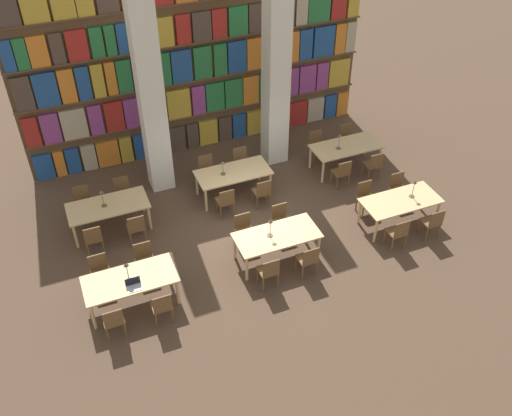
# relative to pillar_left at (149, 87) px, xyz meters

# --- Properties ---
(ground_plane) EXTENTS (40.00, 40.00, 0.00)m
(ground_plane) POSITION_rel_pillar_left_xyz_m (1.72, -2.63, -3.00)
(ground_plane) COLOR #4C3828
(bookshelf_bank) EXTENTS (10.06, 0.35, 5.50)m
(bookshelf_bank) POSITION_rel_pillar_left_xyz_m (1.74, 1.50, -0.33)
(bookshelf_bank) COLOR brown
(bookshelf_bank) RESTS_ON ground_plane
(pillar_left) EXTENTS (0.62, 0.62, 6.00)m
(pillar_left) POSITION_rel_pillar_left_xyz_m (0.00, 0.00, 0.00)
(pillar_left) COLOR silver
(pillar_left) RESTS_ON ground_plane
(pillar_center) EXTENTS (0.62, 0.62, 6.00)m
(pillar_center) POSITION_rel_pillar_left_xyz_m (3.44, 0.00, 0.00)
(pillar_center) COLOR silver
(pillar_center) RESTS_ON ground_plane
(reading_table_0) EXTENTS (1.98, 0.94, 0.76)m
(reading_table_0) POSITION_rel_pillar_left_xyz_m (-1.71, -4.03, -2.32)
(reading_table_0) COLOR tan
(reading_table_0) RESTS_ON ground_plane
(chair_0) EXTENTS (0.42, 0.40, 0.88)m
(chair_0) POSITION_rel_pillar_left_xyz_m (-2.25, -4.78, -2.52)
(chair_0) COLOR brown
(chair_0) RESTS_ON ground_plane
(chair_1) EXTENTS (0.42, 0.40, 0.88)m
(chair_1) POSITION_rel_pillar_left_xyz_m (-2.25, -3.28, -2.52)
(chair_1) COLOR brown
(chair_1) RESTS_ON ground_plane
(chair_2) EXTENTS (0.42, 0.40, 0.88)m
(chair_2) POSITION_rel_pillar_left_xyz_m (-1.24, -4.78, -2.52)
(chair_2) COLOR brown
(chair_2) RESTS_ON ground_plane
(chair_3) EXTENTS (0.42, 0.40, 0.88)m
(chair_3) POSITION_rel_pillar_left_xyz_m (-1.24, -3.28, -2.52)
(chair_3) COLOR brown
(chair_3) RESTS_ON ground_plane
(desk_lamp_0) EXTENTS (0.14, 0.14, 0.50)m
(desk_lamp_0) POSITION_rel_pillar_left_xyz_m (-1.73, -4.07, -1.90)
(desk_lamp_0) COLOR brown
(desk_lamp_0) RESTS_ON reading_table_0
(laptop) EXTENTS (0.32, 0.22, 0.21)m
(laptop) POSITION_rel_pillar_left_xyz_m (-1.68, -4.30, -2.20)
(laptop) COLOR silver
(laptop) RESTS_ON reading_table_0
(reading_table_1) EXTENTS (1.98, 0.94, 0.76)m
(reading_table_1) POSITION_rel_pillar_left_xyz_m (1.76, -3.95, -2.32)
(reading_table_1) COLOR tan
(reading_table_1) RESTS_ON ground_plane
(chair_4) EXTENTS (0.42, 0.40, 0.88)m
(chair_4) POSITION_rel_pillar_left_xyz_m (1.24, -4.70, -2.52)
(chair_4) COLOR brown
(chair_4) RESTS_ON ground_plane
(chair_5) EXTENTS (0.42, 0.40, 0.88)m
(chair_5) POSITION_rel_pillar_left_xyz_m (1.24, -3.19, -2.52)
(chair_5) COLOR brown
(chair_5) RESTS_ON ground_plane
(chair_6) EXTENTS (0.42, 0.40, 0.88)m
(chair_6) POSITION_rel_pillar_left_xyz_m (2.21, -4.70, -2.52)
(chair_6) COLOR brown
(chair_6) RESTS_ON ground_plane
(chair_7) EXTENTS (0.42, 0.40, 0.88)m
(chair_7) POSITION_rel_pillar_left_xyz_m (2.21, -3.19, -2.52)
(chair_7) COLOR brown
(chair_7) RESTS_ON ground_plane
(desk_lamp_1) EXTENTS (0.14, 0.14, 0.48)m
(desk_lamp_1) POSITION_rel_pillar_left_xyz_m (1.60, -3.91, -1.92)
(desk_lamp_1) COLOR brown
(desk_lamp_1) RESTS_ON reading_table_1
(reading_table_2) EXTENTS (1.98, 0.94, 0.76)m
(reading_table_2) POSITION_rel_pillar_left_xyz_m (5.16, -3.94, -2.32)
(reading_table_2) COLOR tan
(reading_table_2) RESTS_ON ground_plane
(chair_8) EXTENTS (0.42, 0.40, 0.88)m
(chair_8) POSITION_rel_pillar_left_xyz_m (4.62, -4.69, -2.52)
(chair_8) COLOR brown
(chair_8) RESTS_ON ground_plane
(chair_9) EXTENTS (0.42, 0.40, 0.88)m
(chair_9) POSITION_rel_pillar_left_xyz_m (4.62, -3.18, -2.52)
(chair_9) COLOR brown
(chair_9) RESTS_ON ground_plane
(chair_10) EXTENTS (0.42, 0.40, 0.88)m
(chair_10) POSITION_rel_pillar_left_xyz_m (5.62, -4.69, -2.52)
(chair_10) COLOR brown
(chair_10) RESTS_ON ground_plane
(chair_11) EXTENTS (0.42, 0.40, 0.88)m
(chair_11) POSITION_rel_pillar_left_xyz_m (5.62, -3.18, -2.52)
(chair_11) COLOR brown
(chair_11) RESTS_ON ground_plane
(desk_lamp_2) EXTENTS (0.14, 0.14, 0.49)m
(desk_lamp_2) POSITION_rel_pillar_left_xyz_m (5.48, -3.92, -1.91)
(desk_lamp_2) COLOR brown
(desk_lamp_2) RESTS_ON reading_table_2
(reading_table_3) EXTENTS (1.98, 0.94, 0.76)m
(reading_table_3) POSITION_rel_pillar_left_xyz_m (-1.67, -1.35, -2.32)
(reading_table_3) COLOR tan
(reading_table_3) RESTS_ON ground_plane
(chair_12) EXTENTS (0.42, 0.40, 0.88)m
(chair_12) POSITION_rel_pillar_left_xyz_m (-2.20, -2.11, -2.52)
(chair_12) COLOR brown
(chair_12) RESTS_ON ground_plane
(chair_13) EXTENTS (0.42, 0.40, 0.88)m
(chair_13) POSITION_rel_pillar_left_xyz_m (-2.20, -0.60, -2.52)
(chair_13) COLOR brown
(chair_13) RESTS_ON ground_plane
(chair_14) EXTENTS (0.42, 0.40, 0.88)m
(chair_14) POSITION_rel_pillar_left_xyz_m (-1.16, -2.11, -2.52)
(chair_14) COLOR brown
(chair_14) RESTS_ON ground_plane
(chair_15) EXTENTS (0.42, 0.40, 0.88)m
(chair_15) POSITION_rel_pillar_left_xyz_m (-1.16, -0.60, -2.52)
(chair_15) COLOR brown
(chair_15) RESTS_ON ground_plane
(desk_lamp_3) EXTENTS (0.14, 0.14, 0.47)m
(desk_lamp_3) POSITION_rel_pillar_left_xyz_m (-1.75, -1.35, -1.92)
(desk_lamp_3) COLOR brown
(desk_lamp_3) RESTS_ON reading_table_3
(reading_table_4) EXTENTS (1.98, 0.94, 0.76)m
(reading_table_4) POSITION_rel_pillar_left_xyz_m (1.70, -1.22, -2.32)
(reading_table_4) COLOR tan
(reading_table_4) RESTS_ON ground_plane
(chair_16) EXTENTS (0.42, 0.40, 0.88)m
(chair_16) POSITION_rel_pillar_left_xyz_m (1.20, -1.97, -2.52)
(chair_16) COLOR brown
(chair_16) RESTS_ON ground_plane
(chair_17) EXTENTS (0.42, 0.40, 0.88)m
(chair_17) POSITION_rel_pillar_left_xyz_m (1.20, -0.47, -2.52)
(chair_17) COLOR brown
(chair_17) RESTS_ON ground_plane
(chair_18) EXTENTS (0.42, 0.40, 0.88)m
(chair_18) POSITION_rel_pillar_left_xyz_m (2.22, -1.97, -2.52)
(chair_18) COLOR brown
(chair_18) RESTS_ON ground_plane
(chair_19) EXTENTS (0.42, 0.40, 0.88)m
(chair_19) POSITION_rel_pillar_left_xyz_m (2.22, -0.47, -2.52)
(chair_19) COLOR brown
(chair_19) RESTS_ON ground_plane
(desk_lamp_4) EXTENTS (0.14, 0.14, 0.41)m
(desk_lamp_4) POSITION_rel_pillar_left_xyz_m (1.42, -1.21, -1.97)
(desk_lamp_4) COLOR brown
(desk_lamp_4) RESTS_ON reading_table_4
(reading_table_5) EXTENTS (1.98, 0.94, 0.76)m
(reading_table_5) POSITION_rel_pillar_left_xyz_m (5.11, -1.25, -2.32)
(reading_table_5) COLOR tan
(reading_table_5) RESTS_ON ground_plane
(chair_20) EXTENTS (0.42, 0.40, 0.88)m
(chair_20) POSITION_rel_pillar_left_xyz_m (4.58, -2.00, -2.52)
(chair_20) COLOR brown
(chair_20) RESTS_ON ground_plane
(chair_21) EXTENTS (0.42, 0.40, 0.88)m
(chair_21) POSITION_rel_pillar_left_xyz_m (4.58, -0.50, -2.52)
(chair_21) COLOR brown
(chair_21) RESTS_ON ground_plane
(chair_22) EXTENTS (0.42, 0.40, 0.88)m
(chair_22) POSITION_rel_pillar_left_xyz_m (5.58, -2.00, -2.52)
(chair_22) COLOR brown
(chair_22) RESTS_ON ground_plane
(chair_23) EXTENTS (0.42, 0.40, 0.88)m
(chair_23) POSITION_rel_pillar_left_xyz_m (5.58, -0.50, -2.52)
(chair_23) COLOR brown
(chair_23) RESTS_ON ground_plane
(desk_lamp_5) EXTENTS (0.14, 0.14, 0.48)m
(desk_lamp_5) POSITION_rel_pillar_left_xyz_m (4.83, -1.29, -1.92)
(desk_lamp_5) COLOR brown
(desk_lamp_5) RESTS_ON reading_table_5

